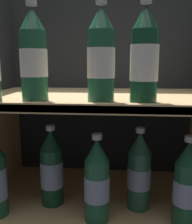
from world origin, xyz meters
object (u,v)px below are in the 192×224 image
at_px(bottle_upper_front_3, 144,57).
at_px(bottle_lower_back_1, 139,172).
at_px(bottle_lower_front_1, 97,183).
at_px(bottle_upper_front_1, 34,57).
at_px(bottle_upper_front_2, 101,57).
at_px(bottle_lower_front_2, 187,186).
at_px(bottle_lower_back_0, 52,169).

bearing_deg(bottle_upper_front_3, bottle_lower_back_1, 87.97).
bearing_deg(bottle_lower_front_1, bottle_upper_front_3, 0.00).
bearing_deg(bottle_upper_front_1, bottle_lower_back_1, 15.51).
xyz_separation_m(bottle_upper_front_3, bottle_lower_back_1, (0.00, 0.08, -0.32)).
bearing_deg(bottle_lower_back_1, bottle_upper_front_1, -164.49).
xyz_separation_m(bottle_upper_front_2, bottle_lower_front_2, (0.22, 0.00, -0.32)).
height_order(bottle_upper_front_1, bottle_lower_front_1, bottle_upper_front_1).
xyz_separation_m(bottle_upper_front_3, bottle_lower_back_0, (-0.25, 0.08, -0.32)).
bearing_deg(bottle_lower_back_0, bottle_upper_front_1, -101.30).
bearing_deg(bottle_lower_front_1, bottle_lower_back_1, 33.17).
bearing_deg(bottle_lower_back_0, bottle_lower_front_2, -11.46).
xyz_separation_m(bottle_lower_front_1, bottle_lower_back_0, (-0.14, 0.08, -0.00)).
distance_m(bottle_upper_front_2, bottle_upper_front_3, 0.10).
height_order(bottle_upper_front_2, bottle_lower_front_1, bottle_upper_front_2).
relative_size(bottle_upper_front_3, bottle_lower_front_1, 1.00).
distance_m(bottle_upper_front_3, bottle_lower_back_1, 0.33).
distance_m(bottle_lower_back_0, bottle_lower_back_1, 0.26).
height_order(bottle_lower_back_0, bottle_lower_back_1, same).
height_order(bottle_lower_front_2, bottle_lower_back_0, same).
xyz_separation_m(bottle_lower_front_1, bottle_lower_front_2, (0.23, 0.00, 0.00)).
distance_m(bottle_upper_front_1, bottle_lower_back_1, 0.43).
relative_size(bottle_upper_front_3, bottle_lower_front_2, 1.00).
xyz_separation_m(bottle_upper_front_1, bottle_lower_back_0, (0.02, 0.08, -0.33)).
height_order(bottle_upper_front_2, bottle_lower_back_1, bottle_upper_front_2).
height_order(bottle_upper_front_1, bottle_lower_back_1, bottle_upper_front_1).
distance_m(bottle_upper_front_1, bottle_upper_front_2, 0.17).
distance_m(bottle_upper_front_3, bottle_lower_front_1, 0.34).
bearing_deg(bottle_lower_front_1, bottle_upper_front_2, 0.00).
xyz_separation_m(bottle_lower_back_0, bottle_lower_back_1, (0.26, 0.00, 0.00)).
height_order(bottle_upper_front_2, bottle_lower_front_2, bottle_upper_front_2).
xyz_separation_m(bottle_lower_front_2, bottle_lower_back_0, (-0.37, 0.08, -0.00)).
xyz_separation_m(bottle_upper_front_2, bottle_lower_back_1, (0.11, 0.08, -0.32)).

